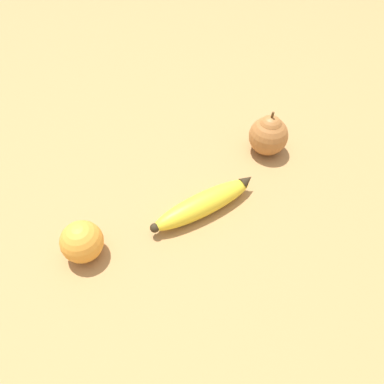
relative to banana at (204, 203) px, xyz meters
name	(u,v)px	position (x,y,z in m)	size (l,w,h in m)	color
ground_plane	(223,218)	(0.01, -0.04, -0.02)	(3.00, 3.00, 0.00)	#A87A47
banana	(204,203)	(0.00, 0.00, 0.00)	(0.21, 0.10, 0.04)	yellow
orange	(82,242)	(-0.20, 0.09, 0.01)	(0.07, 0.07, 0.07)	orange
pear	(269,134)	(0.21, 0.01, 0.02)	(0.08, 0.08, 0.10)	#A36633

